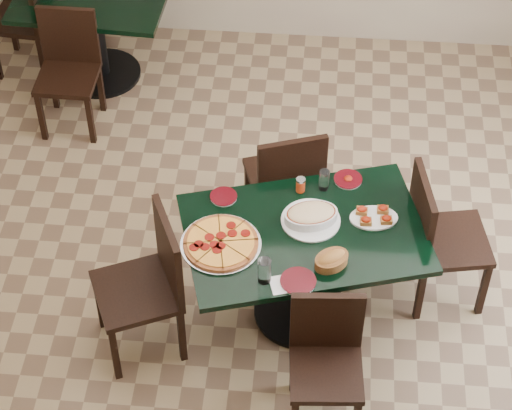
# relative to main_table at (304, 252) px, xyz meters

# --- Properties ---
(floor) EXTENTS (5.50, 5.50, 0.00)m
(floor) POSITION_rel_main_table_xyz_m (-0.25, 0.15, -0.57)
(floor) COLOR #88724E
(floor) RESTS_ON ground
(main_table) EXTENTS (1.56, 1.23, 0.75)m
(main_table) POSITION_rel_main_table_xyz_m (0.00, 0.00, 0.00)
(main_table) COLOR black
(main_table) RESTS_ON floor
(back_table) EXTENTS (1.16, 0.88, 0.75)m
(back_table) POSITION_rel_main_table_xyz_m (-1.70, 2.24, -0.04)
(back_table) COLOR black
(back_table) RESTS_ON floor
(chair_far) EXTENTS (0.56, 0.56, 0.94)m
(chair_far) POSITION_rel_main_table_xyz_m (-0.14, 0.66, -0.04)
(chair_far) COLOR black
(chair_far) RESTS_ON floor
(chair_near) EXTENTS (0.43, 0.43, 0.86)m
(chair_near) POSITION_rel_main_table_xyz_m (0.16, -0.65, -0.09)
(chair_near) COLOR black
(chair_near) RESTS_ON floor
(chair_right) EXTENTS (0.53, 0.53, 0.97)m
(chair_right) POSITION_rel_main_table_xyz_m (0.79, 0.24, -0.02)
(chair_right) COLOR black
(chair_right) RESTS_ON floor
(chair_left) EXTENTS (0.61, 0.61, 0.99)m
(chair_left) POSITION_rel_main_table_xyz_m (-0.86, -0.27, -0.01)
(chair_left) COLOR black
(chair_left) RESTS_ON floor
(back_chair_near) EXTENTS (0.43, 0.43, 0.91)m
(back_chair_near) POSITION_rel_main_table_xyz_m (-1.79, 1.73, -0.06)
(back_chair_near) COLOR black
(back_chair_near) RESTS_ON floor
(back_chair_left) EXTENTS (0.48, 0.48, 0.94)m
(back_chair_left) POSITION_rel_main_table_xyz_m (-2.20, 2.30, -0.04)
(back_chair_left) COLOR black
(back_chair_left) RESTS_ON floor
(pepperoni_pizza) EXTENTS (0.46, 0.46, 0.04)m
(pepperoni_pizza) POSITION_rel_main_table_xyz_m (-0.47, -0.14, 0.20)
(pepperoni_pizza) COLOR #B5B6BC
(pepperoni_pizza) RESTS_ON main_table
(lasagna_casserole) EXTENTS (0.36, 0.35, 0.09)m
(lasagna_casserole) POSITION_rel_main_table_xyz_m (0.03, 0.08, 0.23)
(lasagna_casserole) COLOR silver
(lasagna_casserole) RESTS_ON main_table
(bread_basket) EXTENTS (0.25, 0.24, 0.09)m
(bread_basket) POSITION_rel_main_table_xyz_m (0.16, -0.24, 0.22)
(bread_basket) COLOR brown
(bread_basket) RESTS_ON main_table
(bruschetta_platter) EXTENTS (0.31, 0.23, 0.05)m
(bruschetta_platter) POSITION_rel_main_table_xyz_m (0.39, 0.13, 0.21)
(bruschetta_platter) COLOR silver
(bruschetta_platter) RESTS_ON main_table
(side_plate_near) EXTENTS (0.20, 0.20, 0.02)m
(side_plate_near) POSITION_rel_main_table_xyz_m (-0.02, -0.38, 0.19)
(side_plate_near) COLOR silver
(side_plate_near) RESTS_ON main_table
(side_plate_far_r) EXTENTS (0.17, 0.17, 0.03)m
(side_plate_far_r) POSITION_rel_main_table_xyz_m (0.24, 0.44, 0.19)
(side_plate_far_r) COLOR silver
(side_plate_far_r) RESTS_ON main_table
(side_plate_far_l) EXTENTS (0.16, 0.16, 0.02)m
(side_plate_far_l) POSITION_rel_main_table_xyz_m (-0.49, 0.23, 0.19)
(side_plate_far_l) COLOR silver
(side_plate_far_l) RESTS_ON main_table
(napkin_setting) EXTENTS (0.16, 0.16, 0.01)m
(napkin_setting) POSITION_rel_main_table_xyz_m (-0.10, -0.40, 0.18)
(napkin_setting) COLOR white
(napkin_setting) RESTS_ON main_table
(water_glass_a) EXTENTS (0.06, 0.06, 0.13)m
(water_glass_a) POSITION_rel_main_table_xyz_m (0.09, 0.36, 0.25)
(water_glass_a) COLOR white
(water_glass_a) RESTS_ON main_table
(water_glass_b) EXTENTS (0.07, 0.07, 0.16)m
(water_glass_b) POSITION_rel_main_table_xyz_m (-0.20, -0.38, 0.26)
(water_glass_b) COLOR white
(water_glass_b) RESTS_ON main_table
(pepper_shaker) EXTENTS (0.06, 0.06, 0.10)m
(pepper_shaker) POSITION_rel_main_table_xyz_m (-0.04, 0.33, 0.23)
(pepper_shaker) COLOR red
(pepper_shaker) RESTS_ON main_table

